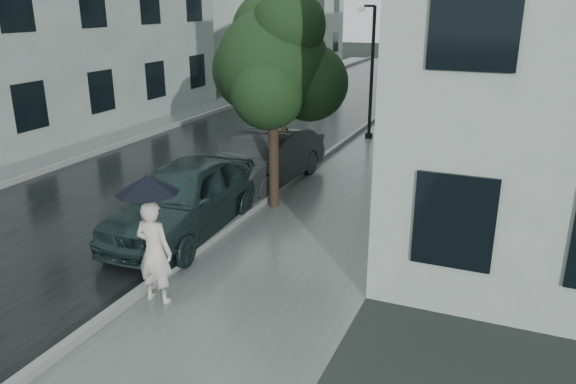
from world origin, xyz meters
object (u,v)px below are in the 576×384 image
at_px(car_near, 184,198).
at_px(lamp_post, 368,62).
at_px(street_tree, 275,63).
at_px(car_far, 265,158).
at_px(pedestrian, 154,252).

bearing_deg(car_near, lamp_post, 80.27).
xyz_separation_m(street_tree, car_near, (-1.09, -2.33, -2.64)).
distance_m(lamp_post, car_near, 10.37).
distance_m(lamp_post, car_far, 6.76).
relative_size(pedestrian, car_far, 0.40).
height_order(pedestrian, lamp_post, lamp_post).
height_order(pedestrian, street_tree, street_tree).
height_order(street_tree, lamp_post, street_tree).
height_order(street_tree, car_near, street_tree).
bearing_deg(pedestrian, car_near, -66.23).
bearing_deg(street_tree, car_far, 123.47).
xyz_separation_m(street_tree, lamp_post, (0.12, 7.78, -0.72)).
distance_m(pedestrian, car_far, 6.51).
xyz_separation_m(pedestrian, car_far, (-1.00, 6.43, -0.15)).
relative_size(street_tree, car_far, 1.13).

